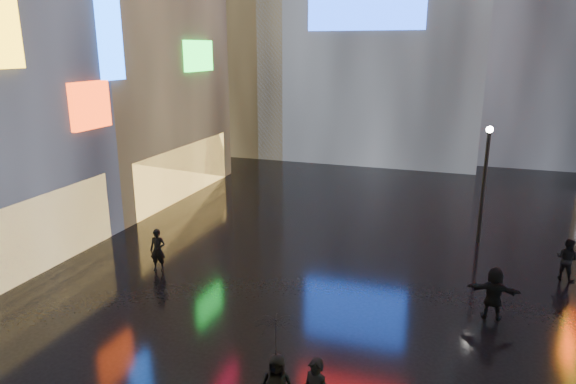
% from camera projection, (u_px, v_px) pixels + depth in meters
% --- Properties ---
extents(ground, '(140.00, 140.00, 0.00)m').
position_uv_depth(ground, '(351.00, 259.00, 21.06)').
color(ground, black).
rests_on(ground, ground).
extents(lamp_far, '(0.30, 0.30, 5.20)m').
position_uv_depth(lamp_far, '(485.00, 178.00, 22.14)').
color(lamp_far, black).
rests_on(lamp_far, ground).
extents(pedestrian_5, '(1.61, 0.52, 1.74)m').
position_uv_depth(pedestrian_5, '(494.00, 293.00, 16.25)').
color(pedestrian_5, black).
rests_on(pedestrian_5, ground).
extents(pedestrian_6, '(0.68, 0.52, 1.67)m').
position_uv_depth(pedestrian_6, '(158.00, 250.00, 19.81)').
color(pedestrian_6, black).
rests_on(pedestrian_6, ground).
extents(pedestrian_7, '(0.98, 0.93, 1.59)m').
position_uv_depth(pedestrian_7, '(567.00, 259.00, 19.07)').
color(pedestrian_7, black).
rests_on(pedestrian_7, ground).
extents(umbrella_2, '(1.45, 1.44, 0.96)m').
position_uv_depth(umbrella_2, '(277.00, 337.00, 11.52)').
color(umbrella_2, black).
rests_on(umbrella_2, pedestrian_4).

